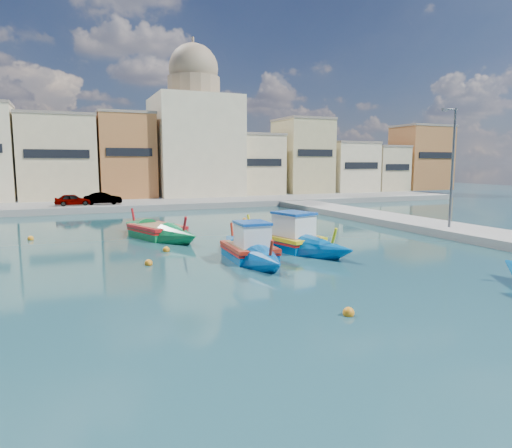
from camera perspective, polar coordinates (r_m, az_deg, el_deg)
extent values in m
plane|color=#153E3F|center=(17.42, -4.53, -7.67)|extent=(160.00, 160.00, 0.00)
cube|color=gray|center=(48.45, -16.51, 2.23)|extent=(80.00, 8.00, 0.60)
cube|color=beige|center=(55.70, -23.51, 7.52)|extent=(7.88, 7.44, 8.99)
cube|color=gray|center=(55.94, -23.77, 12.27)|extent=(8.04, 7.59, 0.30)
cube|color=black|center=(51.94, -23.58, 8.05)|extent=(6.30, 0.10, 0.90)
cube|color=#BD723B|center=(55.46, -15.93, 8.08)|extent=(6.17, 6.13, 9.43)
cube|color=gray|center=(55.74, -16.12, 13.08)|extent=(6.29, 6.26, 0.30)
cube|color=black|center=(52.38, -15.53, 8.66)|extent=(4.93, 0.10, 0.90)
cube|color=tan|center=(57.63, -8.48, 6.58)|extent=(7.31, 7.69, 6.05)
cube|color=gray|center=(57.66, -8.55, 9.74)|extent=(7.46, 7.85, 0.30)
cube|color=black|center=(53.86, -7.45, 6.86)|extent=(5.85, 0.10, 0.90)
cube|color=beige|center=(59.91, -0.98, 7.35)|extent=(7.54, 7.30, 7.41)
cube|color=gray|center=(60.02, -0.99, 11.03)|extent=(7.69, 7.45, 0.30)
cube|color=black|center=(56.49, 0.42, 7.71)|extent=(6.03, 0.10, 0.90)
cube|color=tan|center=(63.14, 5.82, 8.34)|extent=(6.36, 6.97, 9.63)
cube|color=gray|center=(63.40, 5.88, 12.83)|extent=(6.48, 7.11, 0.30)
cube|color=black|center=(60.06, 7.45, 8.81)|extent=(5.09, 0.10, 0.90)
cube|color=beige|center=(66.77, 11.35, 6.91)|extent=(6.63, 6.70, 6.65)
cube|color=gray|center=(66.83, 11.43, 9.89)|extent=(6.76, 6.83, 0.30)
cube|color=black|center=(63.98, 13.07, 7.13)|extent=(5.30, 0.10, 0.90)
cube|color=beige|center=(70.70, 15.30, 6.64)|extent=(5.08, 7.51, 6.20)
cube|color=gray|center=(70.73, 15.39, 9.27)|extent=(5.18, 7.66, 0.30)
cube|color=black|center=(67.74, 17.30, 6.79)|extent=(4.06, 0.10, 0.90)
cube|color=#BD723B|center=(74.57, 19.91, 7.69)|extent=(7.79, 6.00, 9.33)
cube|color=gray|center=(74.77, 20.08, 11.38)|extent=(7.95, 6.12, 0.30)
cube|color=black|center=(72.36, 21.57, 8.00)|extent=(6.23, 0.10, 0.90)
cube|color=beige|center=(58.04, -7.66, 9.54)|extent=(10.00, 10.00, 12.00)
cylinder|color=#9E8466|center=(58.74, -7.79, 16.58)|extent=(6.40, 6.40, 2.40)
sphere|color=#9E8466|center=(59.12, -7.83, 18.67)|extent=(6.00, 6.00, 6.00)
cylinder|color=#9E8466|center=(59.75, -7.89, 21.41)|extent=(0.30, 0.30, 1.60)
cylinder|color=#595B60|center=(31.62, 23.31, 5.94)|extent=(0.16, 0.16, 8.00)
cylinder|color=#595B60|center=(31.50, 23.18, 13.05)|extent=(1.00, 0.10, 0.10)
cube|color=#595B60|center=(31.14, 22.51, 13.06)|extent=(0.35, 0.15, 0.18)
imported|color=#4C1919|center=(46.61, -21.94, 2.84)|extent=(3.31, 1.50, 1.10)
imported|color=#4C1919|center=(46.72, -18.57, 3.04)|extent=(3.65, 1.71, 1.16)
cube|color=#0057A4|center=(24.82, 3.86, -2.55)|extent=(2.96, 4.18, 1.06)
cone|color=#0057A4|center=(27.23, -0.42, -1.52)|extent=(2.88, 3.87, 2.71)
cone|color=#0057A4|center=(22.57, 9.02, -3.52)|extent=(2.88, 3.87, 2.71)
cube|color=yellow|center=(24.75, 3.87, -1.54)|extent=(3.09, 4.40, 0.19)
cube|color=red|center=(24.78, 3.86, -1.98)|extent=(3.08, 4.27, 0.11)
cube|color=olive|center=(24.74, 3.87, -1.35)|extent=(2.57, 3.77, 0.06)
cylinder|color=yellow|center=(27.38, -0.80, -0.01)|extent=(0.26, 0.52, 1.15)
cylinder|color=yellow|center=(22.23, 9.63, -1.90)|extent=(0.26, 0.52, 1.15)
cube|color=white|center=(24.24, 4.72, -0.15)|extent=(1.90, 2.22, 1.16)
cube|color=#0F47A5|center=(24.16, 4.74, 1.36)|extent=(2.01, 2.38, 0.13)
cube|color=#0056AD|center=(22.07, -0.86, -3.86)|extent=(2.10, 3.19, 0.97)
cone|color=#0056AD|center=(24.46, -2.82, -2.62)|extent=(2.09, 2.98, 2.43)
cone|color=#0056AD|center=(19.71, 1.58, -5.12)|extent=(2.09, 2.98, 2.43)
cube|color=#B32413|center=(22.00, -0.86, -2.82)|extent=(2.18, 3.37, 0.17)
cube|color=red|center=(22.03, -0.86, -3.27)|extent=(2.20, 3.26, 0.10)
cube|color=olive|center=(21.98, -0.86, -2.62)|extent=(1.79, 2.90, 0.06)
cylinder|color=#B32413|center=(24.59, -3.00, -1.08)|extent=(0.16, 0.47, 1.06)
cylinder|color=#B32413|center=(19.35, 1.86, -3.45)|extent=(0.16, 0.47, 1.06)
cube|color=white|center=(21.47, -0.47, -1.42)|extent=(1.44, 1.65, 1.07)
cube|color=#0F47A5|center=(21.39, -0.48, 0.15)|extent=(1.52, 1.76, 0.12)
cube|color=#0B783D|center=(28.92, -12.24, -1.24)|extent=(3.21, 3.91, 1.11)
cone|color=#0B783D|center=(31.33, -14.78, -0.54)|extent=(3.14, 3.71, 2.75)
cone|color=#0B783D|center=(26.56, -9.25, -1.82)|extent=(3.14, 3.71, 2.75)
cube|color=red|center=(28.85, -12.27, -0.32)|extent=(3.35, 4.11, 0.20)
cube|color=red|center=(28.88, -12.26, -0.72)|extent=(3.33, 4.00, 0.11)
cube|color=olive|center=(28.84, -12.27, -0.15)|extent=(2.79, 3.51, 0.07)
cylinder|color=red|center=(31.48, -15.06, 0.81)|extent=(0.32, 0.55, 1.21)
cylinder|color=red|center=(26.22, -8.96, -0.34)|extent=(0.32, 0.55, 1.21)
sphere|color=orange|center=(21.32, -13.28, -4.80)|extent=(0.36, 0.36, 0.36)
sphere|color=orange|center=(24.35, -11.16, -3.19)|extent=(0.36, 0.36, 0.36)
sphere|color=orange|center=(36.42, -1.46, 0.51)|extent=(0.36, 0.36, 0.36)
sphere|color=orange|center=(30.58, -26.35, -1.66)|extent=(0.36, 0.36, 0.36)
sphere|color=orange|center=(30.34, 24.21, -1.60)|extent=(0.36, 0.36, 0.36)
sphere|color=orange|center=(14.37, 11.49, -10.83)|extent=(0.36, 0.36, 0.36)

